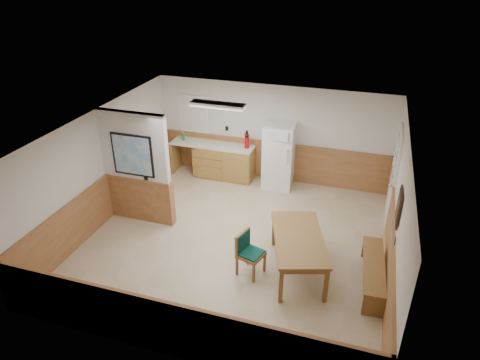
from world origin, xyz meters
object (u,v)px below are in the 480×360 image
(refrigerator, at_px, (279,156))
(fire_extinguisher, at_px, (247,140))
(dining_table, at_px, (299,242))
(dining_chair, at_px, (247,250))
(soap_bottle, at_px, (183,137))
(dining_bench, at_px, (373,269))

(refrigerator, height_order, fire_extinguisher, refrigerator)
(refrigerator, xyz_separation_m, dining_table, (1.11, -3.15, -0.17))
(dining_table, bearing_deg, dining_chair, -178.58)
(refrigerator, height_order, soap_bottle, refrigerator)
(dining_bench, xyz_separation_m, fire_extinguisher, (-3.31, 3.20, 0.76))
(fire_extinguisher, bearing_deg, dining_bench, -22.45)
(fire_extinguisher, bearing_deg, soap_bottle, -157.10)
(dining_table, distance_m, dining_bench, 1.38)
(fire_extinguisher, bearing_deg, refrigerator, 16.18)
(dining_table, xyz_separation_m, dining_chair, (-0.88, -0.31, -0.16))
(fire_extinguisher, height_order, soap_bottle, fire_extinguisher)
(dining_table, relative_size, soap_bottle, 9.00)
(dining_bench, bearing_deg, fire_extinguisher, 132.53)
(fire_extinguisher, relative_size, soap_bottle, 2.15)
(dining_bench, distance_m, soap_bottle, 5.99)
(refrigerator, xyz_separation_m, soap_bottle, (-2.59, 0.04, 0.18))
(dining_bench, xyz_separation_m, soap_bottle, (-5.04, 3.16, 0.66))
(fire_extinguisher, distance_m, soap_bottle, 1.74)
(dining_chair, distance_m, fire_extinguisher, 3.75)
(dining_bench, distance_m, fire_extinguisher, 4.67)
(refrigerator, xyz_separation_m, dining_chair, (0.22, -3.46, -0.33))
(dining_bench, relative_size, dining_chair, 1.98)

